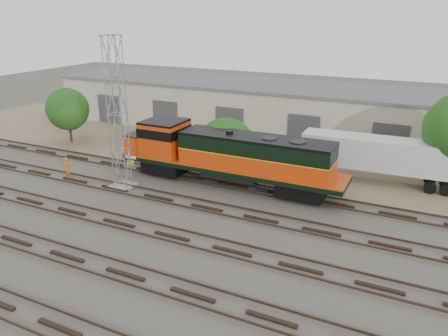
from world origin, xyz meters
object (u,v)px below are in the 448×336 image
at_px(locomotive, 226,155).
at_px(worker, 67,168).
at_px(semi_trailer, 381,155).
at_px(signal_tower, 118,117).

relative_size(locomotive, worker, 10.41).
bearing_deg(locomotive, semi_trailer, 28.93).
relative_size(locomotive, semi_trailer, 1.54).
relative_size(worker, semi_trailer, 0.15).
height_order(locomotive, signal_tower, signal_tower).
bearing_deg(worker, signal_tower, -151.92).
bearing_deg(signal_tower, semi_trailer, 28.64).
height_order(signal_tower, semi_trailer, signal_tower).
xyz_separation_m(locomotive, signal_tower, (-7.02, -3.76, 3.04)).
xyz_separation_m(locomotive, semi_trailer, (10.67, 5.90, -0.22)).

